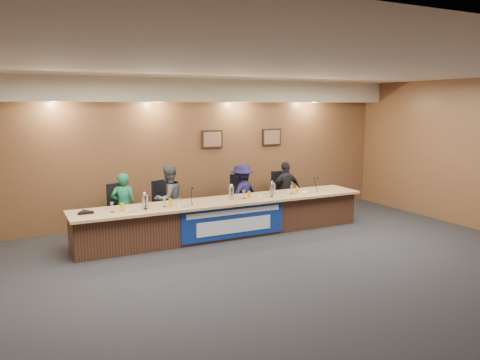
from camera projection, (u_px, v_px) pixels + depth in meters
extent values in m
plane|color=black|center=(289.00, 272.00, 7.46)|extent=(10.00, 10.00, 0.00)
cube|color=silver|center=(293.00, 67.00, 6.94)|extent=(10.00, 8.00, 0.04)
cube|color=brown|center=(196.00, 151.00, 10.72)|extent=(10.00, 0.04, 3.20)
cube|color=beige|center=(199.00, 91.00, 10.29)|extent=(10.00, 0.50, 0.50)
cube|color=#422618|center=(225.00, 219.00, 9.51)|extent=(6.00, 0.80, 0.70)
cube|color=tan|center=(226.00, 201.00, 9.41)|extent=(6.10, 0.95, 0.05)
cube|color=navy|center=(234.00, 222.00, 9.14)|extent=(2.20, 0.02, 0.65)
cube|color=silver|center=(235.00, 212.00, 9.10)|extent=(2.00, 0.01, 0.10)
cube|color=silver|center=(235.00, 226.00, 9.15)|extent=(1.60, 0.01, 0.28)
cube|color=black|center=(212.00, 139.00, 10.84)|extent=(0.52, 0.04, 0.42)
cube|color=black|center=(272.00, 137.00, 11.55)|extent=(0.52, 0.04, 0.42)
imported|color=#14633F|center=(124.00, 206.00, 9.27)|extent=(0.53, 0.40, 1.32)
imported|color=#494A4E|center=(169.00, 199.00, 9.68)|extent=(0.84, 0.75, 1.42)
imported|color=#151239|center=(242.00, 194.00, 10.45)|extent=(0.99, 0.79, 1.34)
imported|color=black|center=(286.00, 190.00, 10.97)|extent=(0.79, 0.34, 1.33)
cube|color=black|center=(123.00, 214.00, 9.39)|extent=(0.59, 0.59, 0.08)
cube|color=black|center=(167.00, 209.00, 9.81)|extent=(0.62, 0.62, 0.08)
cube|color=black|center=(240.00, 201.00, 10.57)|extent=(0.62, 0.62, 0.08)
cube|color=black|center=(283.00, 197.00, 11.08)|extent=(0.51, 0.51, 0.08)
cube|color=white|center=(135.00, 210.00, 8.31)|extent=(0.24, 0.08, 0.10)
cylinder|color=black|center=(145.00, 209.00, 8.56)|extent=(0.07, 0.07, 0.02)
cylinder|color=#E69400|center=(122.00, 207.00, 8.39)|extent=(0.06, 0.06, 0.15)
cylinder|color=silver|center=(112.00, 207.00, 8.31)|extent=(0.08, 0.08, 0.18)
cube|color=white|center=(185.00, 205.00, 8.72)|extent=(0.24, 0.08, 0.10)
cylinder|color=black|center=(191.00, 204.00, 8.98)|extent=(0.07, 0.07, 0.02)
cylinder|color=#E69400|center=(170.00, 203.00, 8.78)|extent=(0.06, 0.06, 0.15)
cylinder|color=silver|center=(164.00, 202.00, 8.75)|extent=(0.08, 0.08, 0.18)
cube|color=white|center=(265.00, 196.00, 9.53)|extent=(0.24, 0.08, 0.10)
cylinder|color=black|center=(271.00, 196.00, 9.72)|extent=(0.07, 0.07, 0.02)
cylinder|color=#E69400|center=(249.00, 195.00, 9.53)|extent=(0.06, 0.06, 0.15)
cylinder|color=silver|center=(244.00, 194.00, 9.52)|extent=(0.08, 0.08, 0.18)
cube|color=white|center=(311.00, 192.00, 10.04)|extent=(0.24, 0.08, 0.10)
cylinder|color=black|center=(315.00, 192.00, 10.20)|extent=(0.07, 0.07, 0.02)
cylinder|color=#E69400|center=(297.00, 190.00, 10.06)|extent=(0.06, 0.06, 0.15)
cylinder|color=silver|center=(292.00, 190.00, 10.03)|extent=(0.08, 0.08, 0.18)
cylinder|color=silver|center=(145.00, 201.00, 8.70)|extent=(0.12, 0.12, 0.24)
cylinder|color=silver|center=(231.00, 193.00, 9.44)|extent=(0.11, 0.11, 0.26)
cylinder|color=silver|center=(273.00, 189.00, 9.96)|extent=(0.12, 0.12, 0.23)
cylinder|color=black|center=(85.00, 212.00, 8.21)|extent=(0.32, 0.32, 0.05)
cube|color=white|center=(308.00, 192.00, 10.21)|extent=(0.26, 0.33, 0.01)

